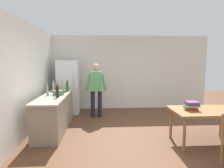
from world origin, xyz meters
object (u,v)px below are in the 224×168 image
(bottle_vinegar_tall, at_px, (47,90))
(person, at_px, (96,87))
(utensil_jar, at_px, (62,87))
(bottle_water_clear, at_px, (54,86))
(book_stack, at_px, (192,105))
(dining_table, at_px, (205,113))
(cooking_pot, at_px, (58,93))
(bottle_wine_green, at_px, (67,86))
(bottle_sauce_red, at_px, (56,90))
(refrigerator, at_px, (68,87))
(bottle_wine_dark, at_px, (57,92))

(bottle_vinegar_tall, bearing_deg, person, 41.26)
(utensil_jar, bearing_deg, bottle_water_clear, 168.90)
(bottle_water_clear, bearing_deg, utensil_jar, -11.10)
(person, xyz_separation_m, book_stack, (2.04, -2.15, -0.13))
(dining_table, height_order, cooking_pot, cooking_pot)
(bottle_wine_green, bearing_deg, bottle_water_clear, 142.67)
(bottle_wine_green, distance_m, bottle_sauce_red, 0.44)
(bottle_water_clear, height_order, book_stack, bottle_water_clear)
(utensil_jar, height_order, bottle_water_clear, utensil_jar)
(refrigerator, bearing_deg, cooking_pot, -90.26)
(bottle_wine_dark, relative_size, book_stack, 1.17)
(dining_table, height_order, bottle_wine_green, bottle_wine_green)
(bottle_sauce_red, relative_size, bottle_vinegar_tall, 0.75)
(cooking_pot, distance_m, utensil_jar, 0.89)
(person, xyz_separation_m, cooking_pot, (-0.96, -1.00, -0.02))
(cooking_pot, bearing_deg, bottle_vinegar_tall, -165.74)
(bottle_wine_dark, bearing_deg, bottle_water_clear, 107.13)
(cooking_pot, height_order, bottle_water_clear, bottle_water_clear)
(bottle_wine_dark, height_order, bottle_vinegar_tall, bottle_wine_dark)
(bottle_wine_green, xyz_separation_m, bottle_sauce_red, (-0.24, -0.37, -0.05))
(bottle_wine_dark, relative_size, bottle_vinegar_tall, 1.06)
(refrigerator, height_order, bottle_wine_green, refrigerator)
(refrigerator, xyz_separation_m, bottle_sauce_red, (-0.12, -1.34, 0.10))
(utensil_jar, height_order, bottle_wine_dark, bottle_wine_dark)
(bottle_wine_green, height_order, bottle_water_clear, bottle_wine_green)
(person, height_order, bottle_vinegar_tall, person)
(person, bearing_deg, utensil_jar, -173.96)
(cooking_pot, bearing_deg, person, 46.23)
(person, bearing_deg, bottle_vinegar_tall, -138.74)
(utensil_jar, bearing_deg, dining_table, -30.97)
(person, xyz_separation_m, bottle_wine_green, (-0.83, -0.42, 0.07))
(dining_table, distance_m, bottle_vinegar_tall, 3.74)
(refrigerator, distance_m, book_stack, 4.03)
(bottle_wine_green, relative_size, bottle_water_clear, 1.13)
(bottle_wine_green, height_order, bottle_wine_dark, same)
(bottle_wine_dark, distance_m, book_stack, 3.05)
(utensil_jar, bearing_deg, person, 6.04)
(bottle_vinegar_tall, bearing_deg, dining_table, -16.89)
(utensil_jar, relative_size, bottle_wine_dark, 0.94)
(person, xyz_separation_m, bottle_water_clear, (-1.30, -0.06, 0.05))
(utensil_jar, xyz_separation_m, bottle_sauce_red, (-0.03, -0.68, 0.02))
(utensil_jar, height_order, bottle_wine_green, bottle_wine_green)
(refrigerator, relative_size, bottle_wine_dark, 5.29)
(bottle_sauce_red, bearing_deg, bottle_wine_green, 56.45)
(bottle_vinegar_tall, bearing_deg, bottle_sauce_red, 62.60)
(bottle_vinegar_tall, bearing_deg, cooking_pot, 14.26)
(person, bearing_deg, bottle_sauce_red, -143.61)
(utensil_jar, distance_m, bottle_sauce_red, 0.68)
(bottle_water_clear, relative_size, bottle_sauce_red, 1.25)
(person, xyz_separation_m, utensil_jar, (-1.04, -0.11, 0.00))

